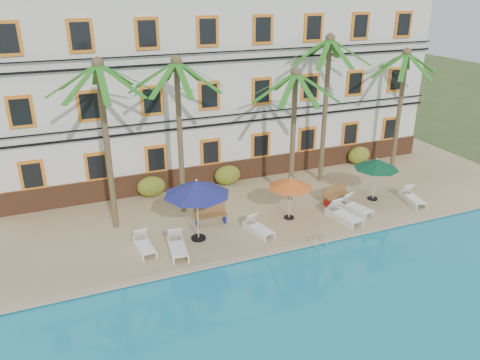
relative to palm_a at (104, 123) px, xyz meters
name	(u,v)px	position (x,y,z in m)	size (l,w,h in m)	color
ground	(294,241)	(7.19, -3.86, -5.20)	(100.00, 100.00, 0.00)	#384C23
pool_deck	(250,195)	(7.19, 1.14, -5.07)	(30.00, 12.00, 0.25)	tan
swimming_pool	(398,341)	(7.19, -10.86, -5.10)	(26.00, 12.00, 0.20)	teal
pool_coping	(304,245)	(7.19, -4.76, -4.92)	(30.00, 0.35, 0.06)	tan
hotel_building	(217,81)	(7.19, 6.12, 0.18)	(25.40, 6.44, 10.22)	silver
palm_a	(104,123)	(0.00, 0.00, 0.00)	(4.34, 4.34, 7.67)	brown
palm_b	(179,115)	(3.34, 0.43, -0.09)	(4.34, 4.34, 7.52)	brown
palm_c	(294,116)	(8.84, -0.36, -0.51)	(4.34, 4.34, 6.80)	brown
palm_d	(326,90)	(11.63, 1.29, 0.23)	(4.34, 4.34, 8.08)	brown
palm_e	(402,93)	(16.54, 1.14, -0.30)	(4.34, 4.34, 7.16)	brown
shrub_left	(151,186)	(2.26, 2.74, -4.40)	(1.50, 0.90, 1.10)	#215C1A
shrub_mid	(227,175)	(6.52, 2.74, -4.40)	(1.50, 0.90, 1.10)	#215C1A
shrub_right	(359,155)	(15.24, 2.74, -4.40)	(1.50, 0.90, 1.10)	#215C1A
umbrella_blue	(197,188)	(3.18, -2.52, -2.51)	(2.85, 2.85, 2.85)	black
umbrella_red	(291,183)	(7.79, -2.24, -3.13)	(2.13, 2.13, 2.14)	black
umbrella_green	(377,164)	(12.83, -1.96, -3.00)	(2.28, 2.28, 2.28)	black
lounger_a	(144,245)	(0.78, -2.58, -4.69)	(0.74, 1.74, 0.80)	white
lounger_b	(177,246)	(2.04, -3.25, -4.66)	(0.86, 1.91, 0.88)	white
lounger_c	(258,227)	(5.82, -2.97, -4.69)	(0.99, 1.76, 0.79)	white
lounger_d	(343,214)	(10.06, -3.37, -4.65)	(1.00, 2.02, 0.92)	white
lounger_e	(355,206)	(11.11, -2.83, -4.67)	(1.08, 1.90, 0.85)	white
lounger_f	(412,198)	(14.44, -3.04, -4.68)	(0.90, 1.81, 0.82)	white
bench_left	(211,214)	(4.15, -1.34, -4.48)	(1.53, 0.58, 0.93)	olive
bench_right	(336,194)	(10.80, -1.59, -4.48)	(1.56, 0.73, 0.93)	olive
pool_ladder	(317,244)	(7.79, -4.86, -4.95)	(0.54, 0.74, 0.74)	silver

